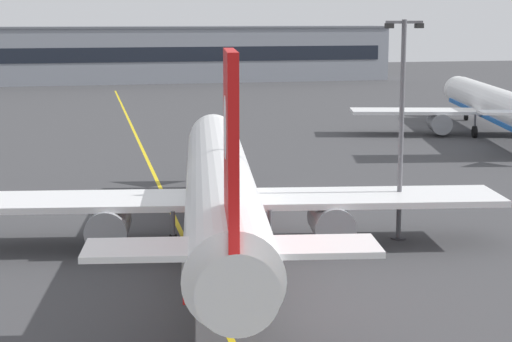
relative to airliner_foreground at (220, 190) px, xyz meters
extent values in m
plane|color=#3D3D3F|center=(-0.96, -11.56, -3.37)|extent=(400.00, 400.00, 0.00)
cube|color=yellow|center=(-0.96, 18.44, -3.37)|extent=(8.34, 179.83, 0.01)
cylinder|color=white|center=(0.03, 0.14, 0.13)|extent=(9.89, 36.12, 3.80)
cone|color=white|center=(3.32, 19.16, 0.13)|extent=(4.00, 3.18, 3.61)
cone|color=white|center=(-3.29, -18.97, 0.53)|extent=(3.29, 3.25, 2.85)
cube|color=red|center=(0.03, 0.14, -0.91)|extent=(9.32, 33.27, 0.44)
cube|color=black|center=(2.99, 17.29, 0.80)|extent=(3.00, 1.57, 0.60)
cube|color=white|center=(0.13, 0.74, -0.72)|extent=(32.35, 10.19, 0.36)
cylinder|color=gray|center=(-6.15, 0.81, -1.94)|extent=(2.88, 3.94, 2.30)
cylinder|color=black|center=(-5.84, 2.63, -1.94)|extent=(1.96, 0.51, 1.95)
cylinder|color=gray|center=(6.07, -1.31, -1.94)|extent=(2.88, 3.94, 2.30)
cylinder|color=black|center=(6.38, 0.52, -1.94)|extent=(1.96, 0.51, 1.95)
cube|color=red|center=(-2.67, -15.42, 4.68)|extent=(1.21, 4.80, 7.20)
cylinder|color=white|center=(-2.62, -15.13, 5.40)|extent=(0.84, 2.44, 2.40)
cube|color=white|center=(-2.77, -16.01, 0.99)|extent=(11.32, 4.64, 0.24)
cylinder|color=#4C4C51|center=(2.50, 14.43, -1.89)|extent=(0.24, 0.24, 1.60)
cylinder|color=black|center=(2.50, 14.43, -2.92)|extent=(0.55, 0.96, 0.90)
cylinder|color=#4C4C51|center=(-2.88, -1.38, -1.59)|extent=(0.24, 0.24, 1.60)
cylinder|color=black|center=(-2.88, -1.38, -2.72)|extent=(0.62, 1.35, 1.30)
cylinder|color=#4C4C51|center=(2.25, -2.27, -1.59)|extent=(0.24, 0.24, 1.60)
cylinder|color=black|center=(2.25, -2.27, -2.72)|extent=(0.62, 1.35, 1.30)
cylinder|color=white|center=(38.50, 39.67, 0.03)|extent=(12.53, 34.75, 3.69)
cone|color=white|center=(43.31, 57.79, 0.03)|extent=(4.04, 3.34, 3.51)
cube|color=blue|center=(38.50, 39.67, -0.98)|extent=(11.74, 32.02, 0.43)
cube|color=black|center=(42.83, 56.01, 0.68)|extent=(2.95, 1.74, 0.58)
cube|color=white|center=(38.65, 40.23, -0.80)|extent=(31.24, 12.47, 0.35)
cylinder|color=gray|center=(32.58, 40.84, -1.98)|extent=(3.06, 3.95, 2.23)
cylinder|color=black|center=(33.04, 42.58, -1.98)|extent=(1.88, 0.66, 1.90)
cylinder|color=#4C4C51|center=(42.11, 53.29, -1.94)|extent=(0.23, 0.23, 1.55)
cylinder|color=black|center=(42.11, 53.29, -2.93)|extent=(0.60, 0.94, 0.87)
cylinder|color=#4C4C51|center=(35.56, 38.44, -1.65)|extent=(0.23, 0.23, 1.55)
cylinder|color=black|center=(35.56, 38.44, -2.74)|extent=(0.70, 1.32, 1.26)
cylinder|color=#515156|center=(10.54, -0.36, 2.97)|extent=(0.28, 0.28, 12.69)
cylinder|color=#333338|center=(10.54, -0.36, -3.32)|extent=(0.90, 0.90, 0.10)
cube|color=#515156|center=(10.54, -0.36, 9.17)|extent=(2.20, 0.16, 0.16)
cube|color=black|center=(9.64, -0.36, 8.97)|extent=(0.44, 0.36, 0.28)
cube|color=black|center=(11.44, -0.36, 8.97)|extent=(0.44, 0.36, 0.28)
cone|color=orange|center=(1.47, 15.98, -3.09)|extent=(0.36, 0.36, 0.55)
cylinder|color=white|center=(1.47, 15.98, -3.07)|extent=(0.23, 0.23, 0.07)
cube|color=orange|center=(1.47, 15.98, -3.35)|extent=(0.44, 0.44, 0.03)
cube|color=gray|center=(1.82, 128.09, 1.88)|extent=(115.50, 12.00, 10.50)
cube|color=black|center=(1.82, 122.04, 2.28)|extent=(110.88, 0.12, 2.80)
cube|color=#595C63|center=(1.82, 128.09, 7.33)|extent=(115.90, 12.40, 0.40)
camera|label=1|loc=(-9.43, -47.10, 9.49)|focal=61.82mm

